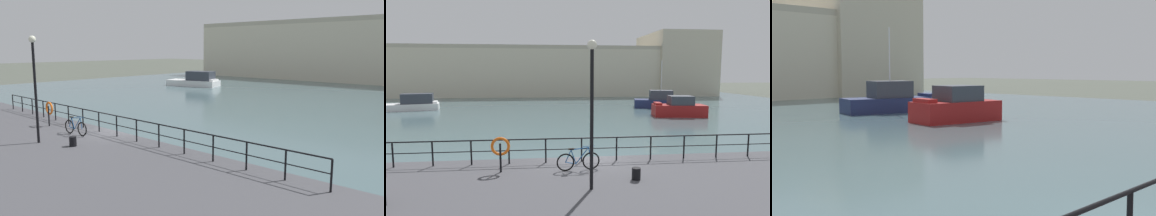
% 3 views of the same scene
% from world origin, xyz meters
% --- Properties ---
extents(ground_plane, '(240.00, 240.00, 0.00)m').
position_xyz_m(ground_plane, '(0.00, 0.00, 0.00)').
color(ground_plane, '#4C5147').
extents(water_basin, '(80.00, 60.00, 0.01)m').
position_xyz_m(water_basin, '(0.00, 30.20, 0.01)').
color(water_basin, '#476066').
rests_on(water_basin, ground_plane).
extents(harbor_building, '(65.29, 17.07, 12.94)m').
position_xyz_m(harbor_building, '(5.93, 52.42, 5.00)').
color(harbor_building, beige).
rests_on(harbor_building, ground_plane).
extents(moored_blue_motorboat, '(5.76, 3.21, 2.22)m').
position_xyz_m(moored_blue_motorboat, '(12.53, 17.99, 0.90)').
color(moored_blue_motorboat, maroon).
rests_on(moored_blue_motorboat, water_basin).
extents(moored_cabin_cruiser, '(7.62, 4.31, 6.32)m').
position_xyz_m(moored_cabin_cruiser, '(13.74, 26.02, 0.90)').
color(moored_cabin_cruiser, navy).
rests_on(moored_cabin_cruiser, water_basin).
extents(moored_small_launch, '(7.67, 4.38, 2.06)m').
position_xyz_m(moored_small_launch, '(-18.63, 27.04, 0.81)').
color(moored_small_launch, white).
rests_on(moored_small_launch, water_basin).
extents(quay_railing, '(23.62, 0.07, 1.08)m').
position_xyz_m(quay_railing, '(0.39, -0.75, 1.58)').
color(quay_railing, black).
rests_on(quay_railing, quay_promenade).
extents(parked_bicycle, '(1.77, 0.24, 0.98)m').
position_xyz_m(parked_bicycle, '(-0.68, -1.96, 1.23)').
color(parked_bicycle, black).
rests_on(parked_bicycle, quay_promenade).
extents(mooring_bollard, '(0.32, 0.32, 0.44)m').
position_xyz_m(mooring_bollard, '(1.31, -3.27, 1.06)').
color(mooring_bollard, black).
rests_on(mooring_bollard, quay_promenade).
extents(life_ring_stand, '(0.75, 0.16, 1.40)m').
position_xyz_m(life_ring_stand, '(-3.75, -1.80, 1.82)').
color(life_ring_stand, black).
rests_on(life_ring_stand, quay_promenade).
extents(quay_lamp_post, '(0.32, 0.32, 4.95)m').
position_xyz_m(quay_lamp_post, '(-0.46, -4.02, 3.98)').
color(quay_lamp_post, black).
rests_on(quay_lamp_post, quay_promenade).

